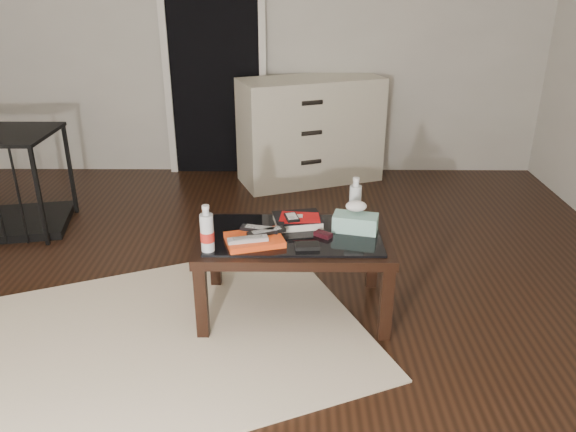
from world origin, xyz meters
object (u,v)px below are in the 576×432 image
dresser (310,131)px  water_bottle_right (355,198)px  tissue_box (355,223)px  water_bottle_left (207,228)px  textbook (298,220)px  coffee_table (294,245)px

dresser → water_bottle_right: (0.19, -1.91, 0.13)m
dresser → tissue_box: dresser is taller
water_bottle_left → textbook: bearing=35.2°
tissue_box → coffee_table: bearing=-159.4°
textbook → water_bottle_right: water_bottle_right is taller
textbook → water_bottle_right: bearing=4.0°
coffee_table → water_bottle_right: 0.43m
tissue_box → water_bottle_right: bearing=99.3°
coffee_table → dresser: 2.12m
water_bottle_left → coffee_table: bearing=24.8°
water_bottle_right → tissue_box: (-0.01, -0.16, -0.07)m
textbook → coffee_table: bearing=-110.6°
water_bottle_right → water_bottle_left: bearing=-152.4°
dresser → textbook: dresser is taller
dresser → coffee_table: bearing=-114.5°
coffee_table → textbook: bearing=80.4°
water_bottle_left → water_bottle_right: same height
water_bottle_left → water_bottle_right: (0.76, 0.40, 0.00)m
textbook → dresser: bearing=75.5°
coffee_table → textbook: 0.15m
textbook → tissue_box: (0.30, -0.08, 0.02)m
coffee_table → tissue_box: size_ratio=4.35×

